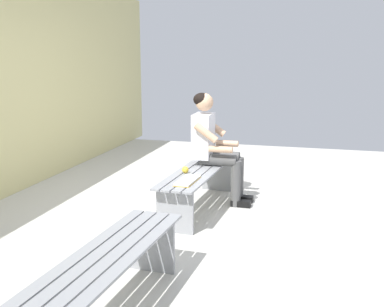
{
  "coord_description": "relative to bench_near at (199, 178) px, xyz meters",
  "views": [
    {
      "loc": [
        4.87,
        1.27,
        1.7
      ],
      "look_at": [
        0.82,
        0.15,
        0.8
      ],
      "focal_mm": 44.55,
      "sensor_mm": 36.0,
      "label": 1
    }
  ],
  "objects": [
    {
      "name": "ground_plane",
      "position": [
        1.17,
        1.0,
        -0.36
      ],
      "size": [
        10.0,
        7.0,
        0.04
      ],
      "primitive_type": "cube",
      "color": "beige"
    },
    {
      "name": "bench_near",
      "position": [
        0.0,
        0.0,
        0.0
      ],
      "size": [
        1.77,
        0.5,
        0.45
      ],
      "rotation": [
        0.0,
        0.0,
        -0.05
      ],
      "color": "gray",
      "rests_on": "ground"
    },
    {
      "name": "bench_far",
      "position": [
        2.34,
        0.0,
        -0.0
      ],
      "size": [
        1.76,
        0.5,
        0.45
      ],
      "rotation": [
        0.0,
        0.0,
        -0.05
      ],
      "color": "gray",
      "rests_on": "ground"
    },
    {
      "name": "person_seated",
      "position": [
        -0.29,
        0.1,
        0.35
      ],
      "size": [
        0.5,
        0.69,
        1.25
      ],
      "color": "silver",
      "rests_on": "ground"
    },
    {
      "name": "apple",
      "position": [
        0.21,
        -0.09,
        0.14
      ],
      "size": [
        0.07,
        0.07,
        0.07
      ],
      "primitive_type": "sphere",
      "color": "gold",
      "rests_on": "bench_near"
    },
    {
      "name": "book_open",
      "position": [
        0.53,
        0.02,
        0.12
      ],
      "size": [
        0.42,
        0.18,
        0.02
      ],
      "rotation": [
        0.0,
        0.0,
        -0.05
      ],
      "color": "white",
      "rests_on": "bench_near"
    }
  ]
}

